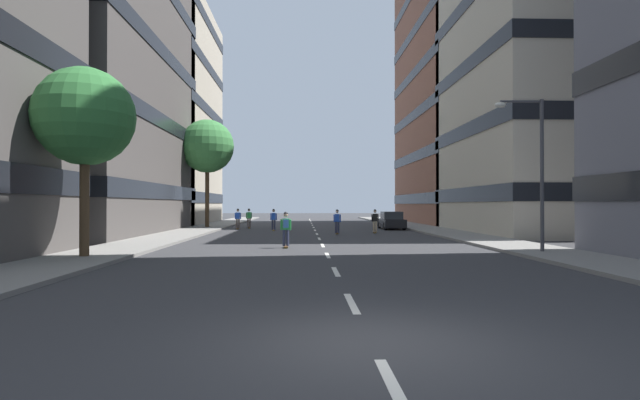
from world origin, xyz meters
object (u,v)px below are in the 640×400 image
Objects in this scene: parked_car_near at (391,221)px; skater_5 at (286,227)px; skater_2 at (337,220)px; street_tree_near at (85,117)px; skater_1 at (238,218)px; street_tree_mid at (207,147)px; skater_0 at (375,220)px; skater_4 at (274,219)px; skater_3 at (249,217)px; streetlamp_right at (534,158)px.

skater_5 reaches higher than parked_car_near.
skater_2 is 11.64m from skater_5.
street_tree_near is 4.12× the size of skater_1.
skater_0 is at bearing -29.37° from street_tree_mid.
skater_4 is at bearing 136.34° from skater_2.
skater_5 is at bearing 32.16° from street_tree_near.
skater_1 is at bearing 151.13° from skater_0.
street_tree_near is 25.49m from skater_3.
skater_4 is 1.00× the size of skater_5.
skater_0 is (-2.28, -5.77, 0.29)m from parked_car_near.
street_tree_near is 0.77× the size of street_tree_mid.
street_tree_mid reaches higher than skater_1.
skater_2 is (-2.89, -1.00, 0.00)m from skater_0.
parked_car_near is 13.20m from skater_1.
streetlamp_right is 26.84m from skater_1.
skater_0 is 1.00× the size of skater_5.
skater_1 is at bearing 138.82° from skater_2.
skater_0 is at bearing -37.61° from skater_3.
parked_car_near is 21.90m from streetlamp_right.
skater_1 is 10.67m from skater_2.
skater_0 is 1.00× the size of skater_1.
skater_2 is 1.00× the size of skater_5.
skater_4 is at bearing 95.46° from skater_5.
skater_2 is at bearing -160.85° from skater_0.
streetlamp_right is 23.09m from skater_4.
skater_0 and skater_4 have the same top height.
skater_2 is at bearing -43.66° from skater_4.
skater_0 is 1.00× the size of skater_4.
skater_0 is 12.47m from skater_1.
street_tree_mid is at bearing 141.27° from skater_2.
street_tree_mid is at bearing 110.98° from skater_5.
skater_3 is at bearing 129.48° from skater_2.
skater_3 is (-14.63, 23.57, -3.15)m from streetlamp_right.
skater_1 is at bearing 178.93° from parked_car_near.
street_tree_near is 4.12× the size of skater_4.
parked_car_near is 17.56m from street_tree_mid.
parked_car_near is 0.60× the size of street_tree_near.
parked_car_near is 2.47× the size of skater_3.
skater_0 is 1.00× the size of skater_2.
street_tree_mid is at bearing 127.92° from streetlamp_right.
street_tree_near reaches higher than skater_5.
parked_car_near is 2.47× the size of skater_1.
skater_2 is (8.03, -7.02, 0.00)m from skater_1.
skater_3 reaches higher than parked_car_near.
street_tree_mid reaches higher than skater_2.
skater_4 is 15.84m from skater_5.
skater_2 is 1.00× the size of skater_4.
street_tree_mid is 5.37× the size of skater_0.
parked_car_near is 2.47× the size of skater_2.
street_tree_mid reaches higher than streetlamp_right.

